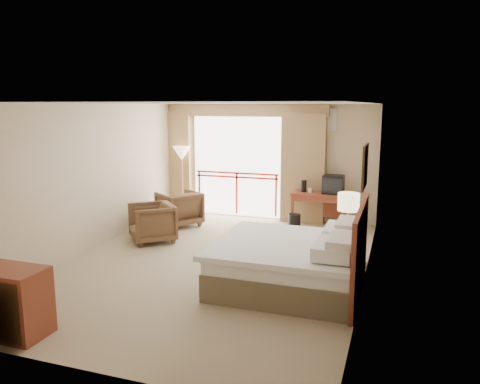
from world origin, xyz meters
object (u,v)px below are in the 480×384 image
at_px(wastebasket, 294,222).
at_px(armchair_near, 153,241).
at_px(bed, 292,262).
at_px(floor_lamp, 182,156).
at_px(desk, 319,200).
at_px(armchair_far, 180,225).
at_px(table_lamp, 349,203).
at_px(tv, 333,185).
at_px(nightstand, 346,247).
at_px(side_table, 152,217).

xyz_separation_m(wastebasket, armchair_near, (-2.46, -1.85, -0.16)).
bearing_deg(wastebasket, bed, -78.26).
bearing_deg(floor_lamp, armchair_near, -78.98).
relative_size(bed, wastebasket, 6.48).
xyz_separation_m(bed, wastebasket, (-0.68, 3.26, -0.21)).
height_order(desk, wastebasket, desk).
bearing_deg(armchair_far, floor_lamp, -122.87).
relative_size(armchair_far, floor_lamp, 0.50).
bearing_deg(desk, bed, -82.24).
distance_m(desk, armchair_near, 3.74).
height_order(table_lamp, tv, table_lamp).
relative_size(tv, armchair_far, 0.53).
xyz_separation_m(table_lamp, floor_lamp, (-4.23, 2.28, 0.42)).
relative_size(tv, wastebasket, 1.37).
xyz_separation_m(tv, wastebasket, (-0.77, -0.34, -0.81)).
relative_size(nightstand, desk, 0.45).
height_order(tv, armchair_near, tv).
bearing_deg(desk, tv, -6.52).
distance_m(tv, floor_lamp, 3.71).
distance_m(armchair_near, side_table, 0.73).
height_order(desk, armchair_far, desk).
height_order(armchair_far, side_table, side_table).
relative_size(armchair_far, armchair_near, 1.02).
height_order(bed, table_lamp, table_lamp).
xyz_separation_m(armchair_near, side_table, (-0.32, 0.56, 0.34)).
xyz_separation_m(table_lamp, tv, (-0.55, 2.16, -0.06)).
distance_m(table_lamp, armchair_far, 4.17).
height_order(bed, nightstand, bed).
relative_size(bed, desk, 1.80).
height_order(desk, side_table, desk).
height_order(tv, floor_lamp, floor_lamp).
relative_size(tv, floor_lamp, 0.27).
distance_m(bed, side_table, 3.98).
xyz_separation_m(armchair_far, floor_lamp, (-0.39, 1.00, 1.46)).
bearing_deg(table_lamp, armchair_far, 161.52).
xyz_separation_m(tv, armchair_near, (-3.23, -2.19, -0.97)).
bearing_deg(table_lamp, floor_lamp, 151.69).
bearing_deg(armchair_far, wastebasket, 137.57).
height_order(table_lamp, desk, table_lamp).
xyz_separation_m(table_lamp, side_table, (-4.10, 0.52, -0.69)).
relative_size(desk, floor_lamp, 0.70).
bearing_deg(side_table, armchair_far, 70.82).
bearing_deg(side_table, armchair_near, -60.14).
bearing_deg(bed, floor_lamp, 133.99).
bearing_deg(bed, armchair_near, 155.85).
height_order(nightstand, floor_lamp, floor_lamp).
distance_m(nightstand, tv, 2.38).
bearing_deg(floor_lamp, wastebasket, -9.00).
relative_size(armchair_near, side_table, 1.67).
relative_size(armchair_far, side_table, 1.70).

